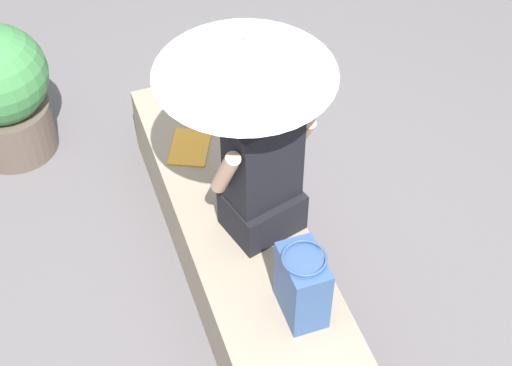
{
  "coord_description": "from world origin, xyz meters",
  "views": [
    {
      "loc": [
        2.31,
        -0.78,
        3.42
      ],
      "look_at": [
        -0.04,
        0.05,
        0.79
      ],
      "focal_mm": 55.73,
      "sensor_mm": 36.0,
      "label": 1
    }
  ],
  "objects_px": {
    "parasol": "(245,56)",
    "planter_near": "(1,90)",
    "handbag_black": "(302,285)",
    "person_seated": "(263,170)",
    "magazine": "(190,147)"
  },
  "relations": [
    {
      "from": "handbag_black",
      "to": "magazine",
      "type": "relative_size",
      "value": 1.35
    },
    {
      "from": "parasol",
      "to": "planter_near",
      "type": "height_order",
      "value": "parasol"
    },
    {
      "from": "parasol",
      "to": "planter_near",
      "type": "xyz_separation_m",
      "value": [
        -1.38,
        -1.03,
        -0.99
      ]
    },
    {
      "from": "handbag_black",
      "to": "person_seated",
      "type": "bearing_deg",
      "value": 179.51
    },
    {
      "from": "parasol",
      "to": "magazine",
      "type": "bearing_deg",
      "value": -167.09
    },
    {
      "from": "person_seated",
      "to": "planter_near",
      "type": "height_order",
      "value": "person_seated"
    },
    {
      "from": "parasol",
      "to": "planter_near",
      "type": "distance_m",
      "value": 1.98
    },
    {
      "from": "person_seated",
      "to": "handbag_black",
      "type": "height_order",
      "value": "person_seated"
    },
    {
      "from": "parasol",
      "to": "magazine",
      "type": "height_order",
      "value": "parasol"
    },
    {
      "from": "parasol",
      "to": "person_seated",
      "type": "bearing_deg",
      "value": 38.18
    },
    {
      "from": "handbag_black",
      "to": "parasol",
      "type": "bearing_deg",
      "value": -175.07
    },
    {
      "from": "person_seated",
      "to": "parasol",
      "type": "bearing_deg",
      "value": -141.82
    },
    {
      "from": "handbag_black",
      "to": "magazine",
      "type": "distance_m",
      "value": 1.19
    },
    {
      "from": "magazine",
      "to": "handbag_black",
      "type": "bearing_deg",
      "value": 34.16
    },
    {
      "from": "parasol",
      "to": "magazine",
      "type": "xyz_separation_m",
      "value": [
        -0.57,
        -0.13,
        -0.99
      ]
    }
  ]
}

